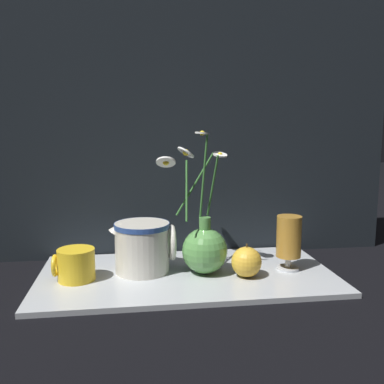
{
  "coord_description": "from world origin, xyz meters",
  "views": [
    {
      "loc": [
        -0.13,
        -0.98,
        0.36
      ],
      "look_at": [
        0.01,
        0.0,
        0.21
      ],
      "focal_mm": 40.0,
      "sensor_mm": 36.0,
      "label": 1
    }
  ],
  "objects_px": {
    "ceramic_pitcher": "(143,245)",
    "tea_glass": "(289,238)",
    "yellow_mug": "(75,265)",
    "orange_fruit": "(246,262)",
    "vase_with_flowers": "(204,247)"
  },
  "relations": [
    {
      "from": "ceramic_pitcher",
      "to": "tea_glass",
      "type": "relative_size",
      "value": 1.18
    },
    {
      "from": "vase_with_flowers",
      "to": "yellow_mug",
      "type": "distance_m",
      "value": 0.3
    },
    {
      "from": "yellow_mug",
      "to": "orange_fruit",
      "type": "distance_m",
      "value": 0.39
    },
    {
      "from": "ceramic_pitcher",
      "to": "tea_glass",
      "type": "height_order",
      "value": "tea_glass"
    },
    {
      "from": "vase_with_flowers",
      "to": "tea_glass",
      "type": "height_order",
      "value": "vase_with_flowers"
    },
    {
      "from": "yellow_mug",
      "to": "tea_glass",
      "type": "bearing_deg",
      "value": 0.19
    },
    {
      "from": "yellow_mug",
      "to": "vase_with_flowers",
      "type": "bearing_deg",
      "value": 1.63
    },
    {
      "from": "yellow_mug",
      "to": "ceramic_pitcher",
      "type": "xyz_separation_m",
      "value": [
        0.16,
        0.04,
        0.03
      ]
    },
    {
      "from": "vase_with_flowers",
      "to": "orange_fruit",
      "type": "relative_size",
      "value": 4.29
    },
    {
      "from": "yellow_mug",
      "to": "orange_fruit",
      "type": "bearing_deg",
      "value": -4.83
    },
    {
      "from": "tea_glass",
      "to": "vase_with_flowers",
      "type": "bearing_deg",
      "value": 178.1
    },
    {
      "from": "vase_with_flowers",
      "to": "yellow_mug",
      "type": "bearing_deg",
      "value": -178.37
    },
    {
      "from": "vase_with_flowers",
      "to": "tea_glass",
      "type": "xyz_separation_m",
      "value": [
        0.21,
        -0.01,
        0.01
      ]
    },
    {
      "from": "vase_with_flowers",
      "to": "orange_fruit",
      "type": "bearing_deg",
      "value": -24.16
    },
    {
      "from": "tea_glass",
      "to": "orange_fruit",
      "type": "xyz_separation_m",
      "value": [
        -0.11,
        -0.03,
        -0.04
      ]
    }
  ]
}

